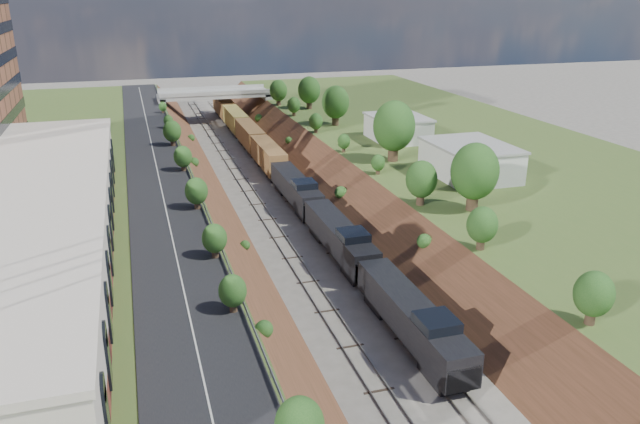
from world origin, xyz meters
TOP-DOWN VIEW (x-y plane):
  - platform_left at (-33.00, 60.00)m, footprint 44.00×180.00m
  - platform_right at (33.00, 60.00)m, footprint 44.00×180.00m
  - embankment_left at (-11.00, 60.00)m, footprint 10.00×180.00m
  - embankment_right at (11.00, 60.00)m, footprint 10.00×180.00m
  - rail_left_track at (-2.60, 60.00)m, footprint 1.58×180.00m
  - rail_right_track at (2.60, 60.00)m, footprint 1.58×180.00m
  - road at (-15.50, 60.00)m, footprint 8.00×180.00m
  - guardrail at (-11.40, 59.80)m, footprint 0.10×171.00m
  - commercial_building at (-28.00, 38.00)m, footprint 14.30×62.30m
  - overpass at (0.00, 122.00)m, footprint 24.50×8.30m
  - white_building_near at (23.50, 52.00)m, footprint 9.00×12.00m
  - white_building_far at (23.00, 74.00)m, footprint 8.00×10.00m
  - tree_right_large at (17.00, 40.00)m, footprint 5.25×5.25m
  - tree_left_crest at (-11.80, 20.00)m, footprint 2.45×2.45m
  - freight_train at (2.60, 77.36)m, footprint 2.96×119.37m

SIDE VIEW (x-z plane):
  - embankment_left at x=-11.00m, z-range -5.00..5.00m
  - embankment_right at x=11.00m, z-range -5.00..5.00m
  - rail_left_track at x=-2.60m, z-range 0.00..0.18m
  - rail_right_track at x=2.60m, z-range 0.00..0.18m
  - platform_left at x=-33.00m, z-range 0.00..5.00m
  - platform_right at x=33.00m, z-range 0.00..5.00m
  - freight_train at x=2.60m, z-range 0.24..4.79m
  - overpass at x=0.00m, z-range 1.22..8.62m
  - road at x=-15.50m, z-range 5.00..5.10m
  - guardrail at x=-11.40m, z-range 5.20..5.90m
  - white_building_far at x=23.00m, z-range 5.00..8.60m
  - white_building_near at x=23.50m, z-range 5.00..9.00m
  - tree_left_crest at x=-11.80m, z-range 5.26..8.82m
  - commercial_building at x=-28.00m, z-range 5.01..12.01m
  - tree_right_large at x=17.00m, z-range 5.58..13.19m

